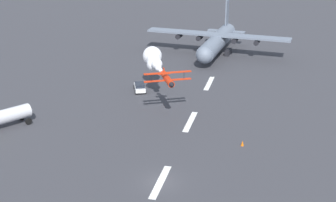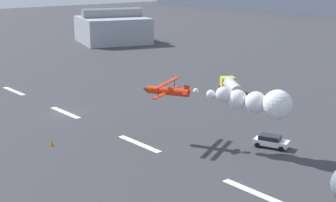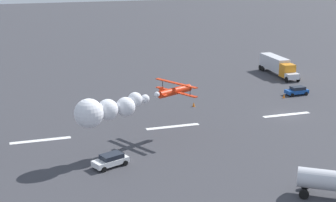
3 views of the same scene
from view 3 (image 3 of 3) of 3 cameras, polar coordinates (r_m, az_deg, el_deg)
name	(u,v)px [view 3 (image 3 of 3)]	position (r m, az deg, el deg)	size (l,w,h in m)	color
ground_plane	(286,115)	(80.95, 13.22, -1.51)	(440.00, 440.00, 0.00)	#38383D
runway_stripe_3	(286,115)	(80.95, 13.22, -1.51)	(8.00, 0.90, 0.01)	white
runway_stripe_4	(173,127)	(73.33, 0.55, -2.90)	(8.00, 0.90, 0.01)	white
runway_stripe_5	(41,140)	(70.01, -14.17, -4.32)	(8.00, 0.90, 0.01)	white
stunt_biplane_red	(111,108)	(60.93, -6.45, -0.80)	(17.58, 11.07, 3.46)	red
semi_truck_orange	(277,65)	(107.65, 12.24, 3.98)	(3.41, 13.15, 3.70)	silver
followme_car_yellow	(297,90)	(92.88, 14.34, 1.16)	(4.06, 2.06, 1.52)	#194CA5
airport_staff_sedan	(111,160)	(59.81, -6.47, -6.62)	(4.58, 3.22, 1.52)	white
traffic_cone_near	(284,96)	(90.34, 12.94, 0.56)	(0.44, 0.44, 0.75)	orange
traffic_cone_far	(194,104)	(83.11, 2.92, -0.38)	(0.44, 0.44, 0.75)	orange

